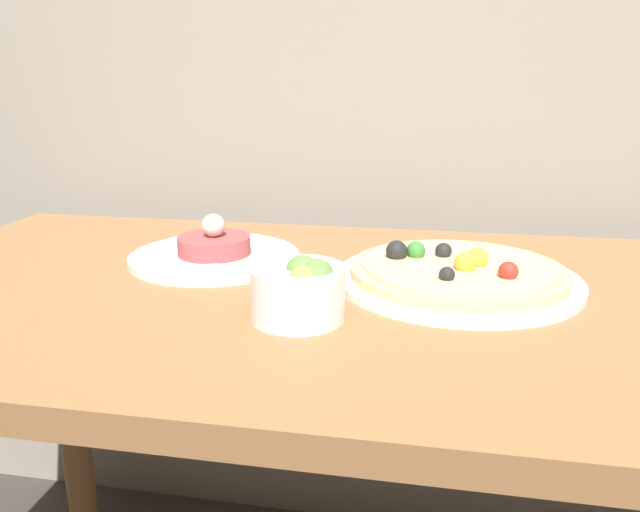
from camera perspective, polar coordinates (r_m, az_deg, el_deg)
dining_table at (r=0.86m, az=6.39°, el=-9.33°), size 1.49×0.69×0.72m
pizza_plate at (r=0.87m, az=12.41°, el=-1.57°), size 0.33×0.33×0.05m
tartare_plate at (r=0.96m, az=-9.62°, el=0.37°), size 0.26×0.26×0.07m
small_bowl at (r=0.72m, az=-1.93°, el=-3.15°), size 0.11×0.11×0.08m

